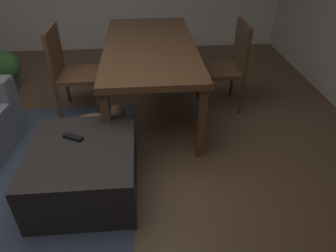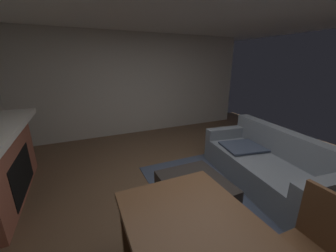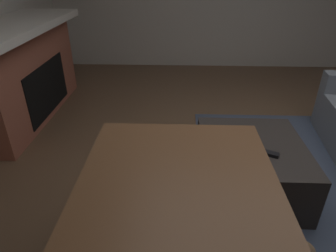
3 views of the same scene
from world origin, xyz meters
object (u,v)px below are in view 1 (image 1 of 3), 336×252
dining_chair_south (230,61)px  small_dog (99,122)px  dining_table (150,51)px  potted_plant (6,69)px  tv_remote (73,137)px  dining_chair_north (68,67)px  ottoman_coffee_table (85,170)px

dining_chair_south → small_dog: bearing=110.4°
dining_table → potted_plant: size_ratio=3.94×
tv_remote → dining_chair_north: 1.15m
dining_table → dining_chair_south: (-0.00, -0.85, -0.14)m
ottoman_coffee_table → dining_chair_south: size_ratio=0.92×
ottoman_coffee_table → small_dog: 0.73m
dining_chair_north → small_dog: (-0.52, -0.32, -0.36)m
ottoman_coffee_table → small_dog: ottoman_coffee_table is taller
dining_chair_north → potted_plant: (0.61, 0.89, -0.25)m
dining_table → dining_chair_south: size_ratio=2.03×
tv_remote → dining_table: (1.12, -0.63, 0.24)m
dining_chair_south → dining_chair_north: bearing=89.9°
dining_chair_north → small_dog: 0.71m
dining_chair_north → potted_plant: 1.11m
dining_chair_north → small_dog: size_ratio=1.73×
dining_table → small_dog: bearing=134.2°
ottoman_coffee_table → dining_chair_south: 1.91m
tv_remote → dining_table: bearing=-2.1°
small_dog → dining_chair_north: bearing=32.1°
dining_chair_north → potted_plant: bearing=55.8°
potted_plant → dining_table: bearing=-109.3°
potted_plant → dining_chair_north: bearing=-124.2°
tv_remote → ottoman_coffee_table: bearing=-123.7°
dining_table → dining_chair_north: bearing=89.8°
small_dog → ottoman_coffee_table: bearing=177.4°
ottoman_coffee_table → tv_remote: (0.12, 0.07, 0.22)m
ottoman_coffee_table → tv_remote: bearing=29.0°
dining_chair_north → ottoman_coffee_table: bearing=-166.9°
potted_plant → small_dog: potted_plant is taller
dining_table → small_dog: (-0.51, 0.53, -0.50)m
potted_plant → ottoman_coffee_table: bearing=-147.5°
potted_plant → small_dog: size_ratio=0.89×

